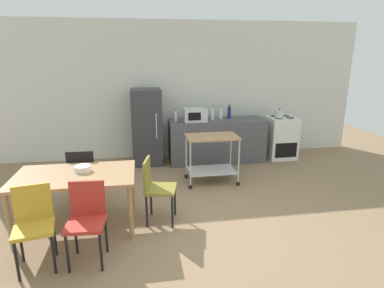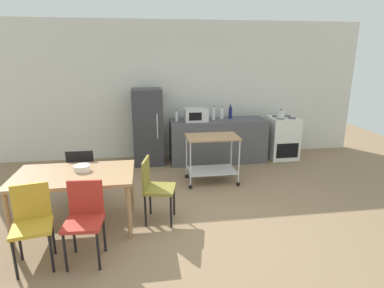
% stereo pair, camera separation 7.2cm
% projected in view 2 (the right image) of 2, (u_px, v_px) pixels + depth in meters
% --- Properties ---
extents(ground_plane, '(12.00, 12.00, 0.00)m').
position_uv_depth(ground_plane, '(195.00, 226.00, 4.28)').
color(ground_plane, '#8C7051').
extents(back_wall, '(8.40, 0.12, 2.90)m').
position_uv_depth(back_wall, '(172.00, 91.00, 6.93)').
color(back_wall, silver).
rests_on(back_wall, ground_plane).
extents(kitchen_counter, '(2.00, 0.64, 0.90)m').
position_uv_depth(kitchen_counter, '(218.00, 141.00, 6.76)').
color(kitchen_counter, '#4C4C51').
rests_on(kitchen_counter, ground_plane).
extents(dining_table, '(1.50, 0.90, 0.75)m').
position_uv_depth(dining_table, '(74.00, 180.00, 4.09)').
color(dining_table, '#A37A51').
rests_on(dining_table, ground_plane).
extents(chair_olive, '(0.47, 0.47, 0.89)m').
position_uv_depth(chair_olive, '(155.00, 186.00, 4.29)').
color(chair_olive, olive).
rests_on(chair_olive, ground_plane).
extents(chair_black, '(0.41, 0.41, 0.89)m').
position_uv_depth(chair_black, '(83.00, 173.00, 4.75)').
color(chair_black, black).
rests_on(chair_black, ground_plane).
extents(chair_mustard, '(0.47, 0.47, 0.89)m').
position_uv_depth(chair_mustard, '(32.00, 220.00, 3.40)').
color(chair_mustard, gold).
rests_on(chair_mustard, ground_plane).
extents(chair_red, '(0.43, 0.43, 0.89)m').
position_uv_depth(chair_red, '(85.00, 216.00, 3.48)').
color(chair_red, '#B72D23').
rests_on(chair_red, ground_plane).
extents(stove_oven, '(0.60, 0.61, 0.92)m').
position_uv_depth(stove_oven, '(282.00, 138.00, 6.98)').
color(stove_oven, white).
rests_on(stove_oven, ground_plane).
extents(refrigerator, '(0.60, 0.63, 1.55)m').
position_uv_depth(refrigerator, '(148.00, 127.00, 6.56)').
color(refrigerator, '#333338').
rests_on(refrigerator, ground_plane).
extents(kitchen_cart, '(0.91, 0.57, 0.85)m').
position_uv_depth(kitchen_cart, '(212.00, 151.00, 5.60)').
color(kitchen_cart, '#A37A51').
rests_on(kitchen_cart, ground_plane).
extents(bottle_hot_sauce, '(0.06, 0.06, 0.24)m').
position_uv_depth(bottle_hot_sauce, '(177.00, 116.00, 6.46)').
color(bottle_hot_sauce, silver).
rests_on(bottle_hot_sauce, kitchen_counter).
extents(microwave, '(0.46, 0.35, 0.26)m').
position_uv_depth(microwave, '(196.00, 115.00, 6.46)').
color(microwave, silver).
rests_on(microwave, kitchen_counter).
extents(bottle_sparkling_water, '(0.07, 0.07, 0.29)m').
position_uv_depth(bottle_sparkling_water, '(213.00, 114.00, 6.59)').
color(bottle_sparkling_water, silver).
rests_on(bottle_sparkling_water, kitchen_counter).
extents(bottle_soda, '(0.08, 0.08, 0.26)m').
position_uv_depth(bottle_soda, '(222.00, 114.00, 6.71)').
color(bottle_soda, silver).
rests_on(bottle_soda, kitchen_counter).
extents(bottle_vinegar, '(0.07, 0.07, 0.29)m').
position_uv_depth(bottle_vinegar, '(230.00, 113.00, 6.73)').
color(bottle_vinegar, navy).
rests_on(bottle_vinegar, kitchen_counter).
extents(fruit_bowl, '(0.21, 0.21, 0.08)m').
position_uv_depth(fruit_bowl, '(82.00, 168.00, 4.17)').
color(fruit_bowl, white).
rests_on(fruit_bowl, dining_table).
extents(kettle, '(0.24, 0.17, 0.19)m').
position_uv_depth(kettle, '(281.00, 114.00, 6.72)').
color(kettle, silver).
rests_on(kettle, stove_oven).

